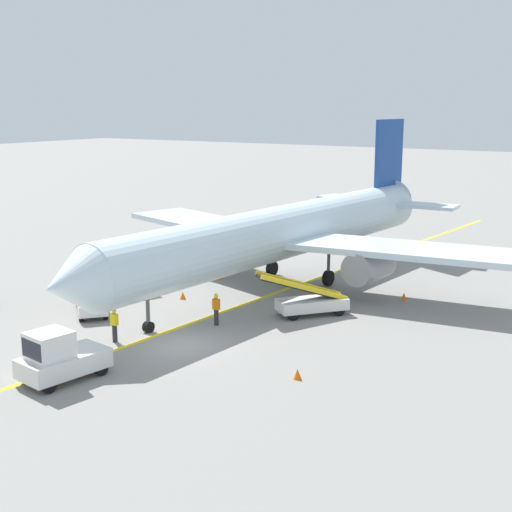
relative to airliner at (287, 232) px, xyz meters
The scene contains 13 objects.
ground_plane 13.30m from the airliner, 83.05° to the right, with size 300.00×300.00×0.00m, color gray.
taxi_line_yellow 8.48m from the airliner, 90.37° to the right, with size 0.30×80.00×0.01m, color yellow.
airliner is the anchor object (origin of this frame).
pushback_tug 18.94m from the airliner, 90.15° to the right, with size 2.46×3.86×2.20m.
baggage_tug_near_wing 9.34m from the airliner, 138.76° to the right, with size 2.02×2.70×2.10m.
belt_loader_forward_hold 12.85m from the airliner, 118.58° to the right, with size 4.59×4.22×2.59m.
belt_loader_aft_hold 7.16m from the airliner, 49.15° to the right, with size 4.14×4.65×2.59m.
ground_crew_marshaller 9.62m from the airliner, 83.19° to the right, with size 0.36×0.24×1.70m.
ground_crew_wing_walker 14.28m from the airliner, 96.15° to the right, with size 0.36×0.24×1.70m.
safety_cone_nose_left 8.27m from the airliner, ahead, with size 0.36×0.36×0.44m, color orange.
safety_cone_nose_right 5.48m from the airliner, 165.52° to the right, with size 0.36×0.36×0.44m, color orange.
safety_cone_wingtip_left 16.05m from the airliner, 58.52° to the right, with size 0.36×0.36×0.44m, color orange.
safety_cone_wingtip_right 7.78m from the airliner, 119.36° to the right, with size 0.36×0.36×0.44m, color orange.
Camera 1 is at (19.99, -25.03, 11.25)m, focal length 49.63 mm.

